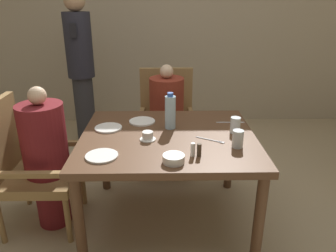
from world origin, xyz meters
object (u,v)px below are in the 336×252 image
(plate_main_right, at_px, (108,128))
(teacup_with_saucer, at_px, (148,136))
(water_bottle, at_px, (170,112))
(glass_tall_near, at_px, (235,125))
(plate_dessert_center, at_px, (142,121))
(glass_tall_mid, at_px, (238,139))
(standing_host, at_px, (81,66))
(chair_far_side, at_px, (166,117))
(chair_left_side, at_px, (26,163))
(bowl_small, at_px, (174,159))
(plate_main_left, at_px, (102,156))
(diner_in_left_chair, at_px, (47,158))
(diner_in_far_chair, at_px, (167,119))

(plate_main_right, bearing_deg, teacup_with_saucer, -34.83)
(water_bottle, distance_m, glass_tall_near, 0.48)
(plate_dessert_center, bearing_deg, glass_tall_mid, -35.76)
(standing_host, distance_m, plate_dessert_center, 1.44)
(plate_dessert_center, bearing_deg, chair_far_side, 73.73)
(chair_left_side, distance_m, bowl_small, 1.16)
(chair_left_side, distance_m, plate_main_right, 0.64)
(plate_main_left, relative_size, bowl_small, 1.53)
(diner_in_left_chair, relative_size, plate_main_right, 5.38)
(plate_main_right, xyz_separation_m, teacup_with_saucer, (0.30, -0.21, 0.02))
(chair_far_side, bearing_deg, plate_dessert_center, -106.27)
(diner_in_far_chair, relative_size, plate_main_left, 5.32)
(diner_in_left_chair, relative_size, chair_far_side, 1.11)
(plate_dessert_center, relative_size, teacup_with_saucer, 1.82)
(diner_in_left_chair, distance_m, plate_main_left, 0.60)
(bowl_small, bearing_deg, plate_main_left, 169.67)
(plate_main_left, xyz_separation_m, glass_tall_mid, (0.86, 0.13, 0.05))
(diner_in_far_chair, bearing_deg, glass_tall_mid, -65.79)
(water_bottle, bearing_deg, plate_main_right, -179.28)
(chair_far_side, relative_size, glass_tall_mid, 8.41)
(chair_left_side, bearing_deg, glass_tall_mid, -7.68)
(chair_far_side, distance_m, plate_dessert_center, 0.75)
(standing_host, relative_size, teacup_with_saucer, 15.51)
(chair_left_side, xyz_separation_m, diner_in_left_chair, (0.15, 0.00, 0.05))
(chair_far_side, relative_size, teacup_with_saucer, 8.85)
(diner_in_far_chair, xyz_separation_m, plate_dessert_center, (-0.20, -0.53, 0.18))
(diner_in_left_chair, distance_m, glass_tall_mid, 1.36)
(bowl_small, height_order, glass_tall_mid, glass_tall_mid)
(chair_left_side, relative_size, teacup_with_saucer, 8.85)
(diner_in_left_chair, distance_m, plate_main_right, 0.49)
(teacup_with_saucer, xyz_separation_m, water_bottle, (0.16, 0.22, 0.10))
(chair_left_side, height_order, standing_host, standing_host)
(diner_in_left_chair, relative_size, plate_main_left, 5.38)
(standing_host, relative_size, bowl_small, 12.98)
(diner_in_far_chair, height_order, standing_host, standing_host)
(plate_main_right, height_order, teacup_with_saucer, teacup_with_saucer)
(plate_main_right, xyz_separation_m, bowl_small, (0.47, -0.54, 0.02))
(chair_left_side, distance_m, glass_tall_mid, 1.52)
(diner_in_far_chair, distance_m, plate_dessert_center, 0.60)
(standing_host, height_order, glass_tall_near, standing_host)
(teacup_with_saucer, bearing_deg, chair_far_side, 82.16)
(diner_in_left_chair, bearing_deg, plate_main_right, 17.07)
(plate_main_right, bearing_deg, plate_main_left, -86.38)
(chair_left_side, xyz_separation_m, teacup_with_saucer, (0.89, -0.08, 0.24))
(diner_in_left_chair, bearing_deg, plate_dessert_center, 21.38)
(diner_in_left_chair, xyz_separation_m, glass_tall_mid, (1.33, -0.20, 0.23))
(chair_far_side, xyz_separation_m, standing_host, (-0.94, 0.53, 0.41))
(plate_main_left, bearing_deg, teacup_with_saucer, 42.53)
(chair_left_side, bearing_deg, standing_host, 86.37)
(plate_main_left, xyz_separation_m, plate_dessert_center, (0.21, 0.59, 0.00))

